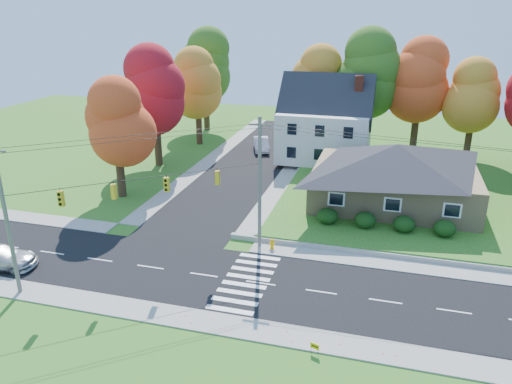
% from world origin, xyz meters
% --- Properties ---
extents(ground, '(120.00, 120.00, 0.00)m').
position_xyz_m(ground, '(0.00, 0.00, 0.00)').
color(ground, '#3D7923').
extents(road_main, '(90.00, 8.00, 0.02)m').
position_xyz_m(road_main, '(0.00, 0.00, 0.01)').
color(road_main, black).
rests_on(road_main, ground).
extents(road_cross, '(8.00, 44.00, 0.02)m').
position_xyz_m(road_cross, '(-8.00, 26.00, 0.01)').
color(road_cross, black).
rests_on(road_cross, ground).
extents(sidewalk_north, '(90.00, 2.00, 0.08)m').
position_xyz_m(sidewalk_north, '(0.00, 5.00, 0.04)').
color(sidewalk_north, '#9C9A90').
rests_on(sidewalk_north, ground).
extents(sidewalk_south, '(90.00, 2.00, 0.08)m').
position_xyz_m(sidewalk_south, '(0.00, -5.00, 0.04)').
color(sidewalk_south, '#9C9A90').
rests_on(sidewalk_south, ground).
extents(lawn, '(30.00, 30.00, 0.50)m').
position_xyz_m(lawn, '(13.00, 21.00, 0.25)').
color(lawn, '#3D7923').
rests_on(lawn, ground).
extents(ranch_house, '(14.60, 10.60, 5.40)m').
position_xyz_m(ranch_house, '(8.00, 16.00, 3.27)').
color(ranch_house, tan).
rests_on(ranch_house, lawn).
extents(colonial_house, '(10.40, 8.40, 9.60)m').
position_xyz_m(colonial_house, '(0.04, 28.00, 4.58)').
color(colonial_house, silver).
rests_on(colonial_house, lawn).
extents(hedge_row, '(10.70, 1.70, 1.27)m').
position_xyz_m(hedge_row, '(7.50, 9.80, 1.14)').
color(hedge_row, '#163A10').
rests_on(hedge_row, lawn).
extents(traffic_infrastructure, '(38.10, 10.66, 10.00)m').
position_xyz_m(traffic_infrastructure, '(-0.15, 1.35, 5.15)').
color(traffic_infrastructure, '#666059').
rests_on(traffic_infrastructure, ground).
extents(tree_lot_0, '(6.72, 6.72, 12.51)m').
position_xyz_m(tree_lot_0, '(-2.00, 34.00, 8.31)').
color(tree_lot_0, '#3F2A19').
rests_on(tree_lot_0, lawn).
extents(tree_lot_1, '(7.84, 7.84, 14.60)m').
position_xyz_m(tree_lot_1, '(4.00, 33.00, 9.61)').
color(tree_lot_1, '#3F2A19').
rests_on(tree_lot_1, lawn).
extents(tree_lot_2, '(7.28, 7.28, 13.56)m').
position_xyz_m(tree_lot_2, '(10.00, 34.00, 8.96)').
color(tree_lot_2, '#3F2A19').
rests_on(tree_lot_2, lawn).
extents(tree_lot_3, '(6.16, 6.16, 11.47)m').
position_xyz_m(tree_lot_3, '(16.00, 33.00, 7.65)').
color(tree_lot_3, '#3F2A19').
rests_on(tree_lot_3, lawn).
extents(tree_west_0, '(6.16, 6.16, 11.47)m').
position_xyz_m(tree_west_0, '(-17.00, 12.00, 7.15)').
color(tree_west_0, '#3F2A19').
rests_on(tree_west_0, ground).
extents(tree_west_1, '(7.28, 7.28, 13.56)m').
position_xyz_m(tree_west_1, '(-18.00, 22.00, 8.46)').
color(tree_west_1, '#3F2A19').
rests_on(tree_west_1, ground).
extents(tree_west_2, '(6.72, 6.72, 12.51)m').
position_xyz_m(tree_west_2, '(-17.00, 32.00, 7.81)').
color(tree_west_2, '#3F2A19').
rests_on(tree_west_2, ground).
extents(tree_west_3, '(7.84, 7.84, 14.60)m').
position_xyz_m(tree_west_3, '(-19.00, 40.00, 9.11)').
color(tree_west_3, '#3F2A19').
rests_on(tree_west_3, ground).
extents(white_car, '(3.27, 5.27, 1.64)m').
position_xyz_m(white_car, '(-8.26, 30.94, 0.84)').
color(white_car, silver).
rests_on(white_car, road_cross).
extents(fire_hydrant, '(0.48, 0.38, 0.85)m').
position_xyz_m(fire_hydrant, '(-0.46, 4.97, 0.41)').
color(fire_hydrant, '#F3A700').
rests_on(fire_hydrant, ground).
extents(yard_sign, '(0.49, 0.21, 0.64)m').
position_xyz_m(yard_sign, '(4.56, -6.06, 0.45)').
color(yard_sign, black).
rests_on(yard_sign, ground).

